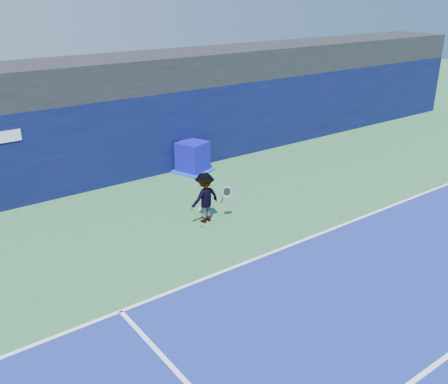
{
  "coord_description": "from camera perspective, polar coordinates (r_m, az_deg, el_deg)",
  "views": [
    {
      "loc": [
        -8.57,
        -5.55,
        6.43
      ],
      "look_at": [
        -0.58,
        5.2,
        1.0
      ],
      "focal_mm": 40.0,
      "sensor_mm": 36.0,
      "label": 1
    }
  ],
  "objects": [
    {
      "name": "baseline",
      "position": [
        13.7,
        7.51,
        -6.08
      ],
      "size": [
        24.0,
        0.1,
        0.01
      ],
      "primitive_type": "cube",
      "color": "white",
      "rests_on": "ground"
    },
    {
      "name": "stadium_band",
      "position": [
        19.29,
        -10.1,
        13.31
      ],
      "size": [
        36.0,
        3.0,
        1.2
      ],
      "primitive_type": "cube",
      "color": "black",
      "rests_on": "back_wall_assembly"
    },
    {
      "name": "back_wall_assembly",
      "position": [
        18.85,
        -8.29,
        6.68
      ],
      "size": [
        36.0,
        1.03,
        3.0
      ],
      "color": "#0A0F39",
      "rests_on": "ground"
    },
    {
      "name": "ground",
      "position": [
        12.07,
        17.56,
        -11.3
      ],
      "size": [
        80.0,
        80.0,
        0.0
      ],
      "primitive_type": "plane",
      "color": "#2F683C",
      "rests_on": "ground"
    },
    {
      "name": "equipment_cart",
      "position": [
        18.91,
        -3.6,
        3.86
      ],
      "size": [
        1.56,
        1.56,
        1.17
      ],
      "color": "#120BA5",
      "rests_on": "ground"
    },
    {
      "name": "tennis_ball",
      "position": [
        13.99,
        -2.79,
        -2.02
      ],
      "size": [
        0.08,
        0.08,
        0.08
      ],
      "color": "#D4F11A",
      "rests_on": "ground"
    },
    {
      "name": "tennis_player",
      "position": [
        14.69,
        -2.2,
        -0.63
      ],
      "size": [
        1.25,
        0.71,
        1.53
      ],
      "color": "white",
      "rests_on": "ground"
    }
  ]
}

